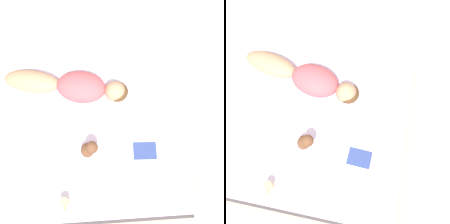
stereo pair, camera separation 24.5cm
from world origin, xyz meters
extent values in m
plane|color=#B7A88E|center=(0.00, 0.00, 0.00)|extent=(12.00, 12.00, 0.00)
cube|color=#383333|center=(0.00, 0.00, 0.15)|extent=(1.97, 2.15, 0.29)
cube|color=silver|center=(0.00, 0.00, 0.39)|extent=(1.91, 2.09, 0.19)
ellipsoid|color=#A37556|center=(-0.33, -0.35, 0.57)|extent=(0.34, 0.59, 0.18)
ellipsoid|color=#B2474C|center=(-0.23, 0.12, 0.59)|extent=(0.42, 0.53, 0.21)
ellipsoid|color=#472D19|center=(-0.16, 0.47, 0.59)|extent=(0.24, 0.23, 0.11)
sphere|color=#A37556|center=(-0.17, 0.44, 0.58)|extent=(0.20, 0.20, 0.20)
cube|color=silver|center=(0.15, 0.68, 0.49)|extent=(0.26, 0.31, 0.01)
cube|color=silver|center=(0.40, 0.67, 0.49)|extent=(0.26, 0.31, 0.01)
cube|color=navy|center=(0.40, 0.67, 0.49)|extent=(0.17, 0.22, 0.00)
cylinder|color=tan|center=(0.80, -0.04, 0.53)|extent=(0.07, 0.07, 0.09)
cylinder|color=black|center=(0.80, -0.04, 0.57)|extent=(0.06, 0.06, 0.01)
torus|color=tan|center=(0.84, -0.04, 0.53)|extent=(0.06, 0.01, 0.06)
ellipsoid|color=brown|center=(0.37, 0.16, 0.54)|extent=(0.13, 0.12, 0.11)
sphere|color=brown|center=(0.37, 0.20, 0.63)|extent=(0.11, 0.11, 0.11)
camera|label=1|loc=(0.94, 0.34, 2.81)|focal=42.00mm
camera|label=2|loc=(0.93, 0.59, 2.81)|focal=42.00mm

